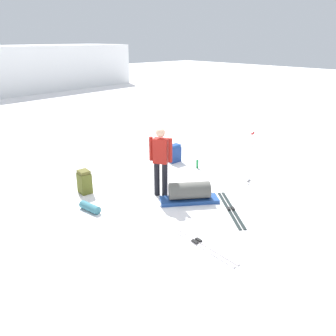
% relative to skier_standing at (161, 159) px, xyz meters
% --- Properties ---
extents(ground_plane, '(80.00, 80.00, 0.00)m').
position_rel_skier_standing_xyz_m(ground_plane, '(0.16, -0.08, -0.95)').
color(ground_plane, white).
extents(distant_snow_ridge, '(19.81, 7.75, 3.16)m').
position_rel_skier_standing_xyz_m(distant_snow_ridge, '(3.19, 20.63, 0.63)').
color(distant_snow_ridge, white).
rests_on(distant_snow_ridge, ground_plane).
extents(skier_standing, '(0.37, 0.50, 1.70)m').
position_rel_skier_standing_xyz_m(skier_standing, '(0.00, 0.00, 0.00)').
color(skier_standing, black).
rests_on(skier_standing, ground_plane).
extents(ski_pair_near, '(1.20, 1.58, 0.05)m').
position_rel_skier_standing_xyz_m(ski_pair_near, '(0.66, -1.65, -0.94)').
color(ski_pair_near, black).
rests_on(ski_pair_near, ground_plane).
extents(ski_pair_far, '(0.24, 1.98, 0.05)m').
position_rel_skier_standing_xyz_m(ski_pair_far, '(-0.88, -2.08, -0.94)').
color(ski_pair_far, silver).
rests_on(ski_pair_far, ground_plane).
extents(backpack_large_dark, '(0.37, 0.25, 0.56)m').
position_rel_skier_standing_xyz_m(backpack_large_dark, '(1.94, 1.63, -0.68)').
color(backpack_large_dark, navy).
rests_on(backpack_large_dark, ground_plane).
extents(backpack_bright, '(0.29, 0.34, 0.60)m').
position_rel_skier_standing_xyz_m(backpack_bright, '(-1.33, 1.38, -0.66)').
color(backpack_bright, '#51561E').
rests_on(backpack_bright, ground_plane).
extents(ski_poles_planted_near, '(0.18, 0.10, 1.40)m').
position_rel_skier_standing_xyz_m(ski_poles_planted_near, '(2.26, -0.97, -0.18)').
color(ski_poles_planted_near, '#ADB0B9').
rests_on(ski_poles_planted_near, ground_plane).
extents(gear_sled, '(1.39, 1.14, 0.49)m').
position_rel_skier_standing_xyz_m(gear_sled, '(0.26, -0.73, -0.73)').
color(gear_sled, '#21478F').
rests_on(gear_sled, ground_plane).
extents(sleeping_mat_rolled, '(0.27, 0.57, 0.18)m').
position_rel_skier_standing_xyz_m(sleeping_mat_rolled, '(-1.74, 0.41, -0.86)').
color(sleeping_mat_rolled, teal).
rests_on(sleeping_mat_rolled, ground_plane).
extents(thermos_bottle, '(0.07, 0.07, 0.26)m').
position_rel_skier_standing_xyz_m(thermos_bottle, '(2.06, 0.75, -0.82)').
color(thermos_bottle, '#1A7838').
rests_on(thermos_bottle, ground_plane).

